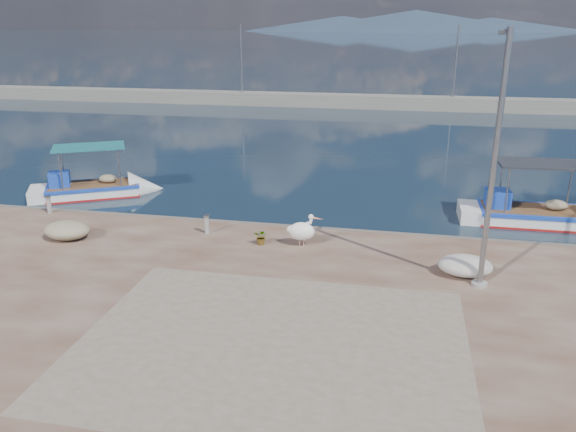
# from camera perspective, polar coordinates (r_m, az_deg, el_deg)

# --- Properties ---
(ground) EXTENTS (1400.00, 1400.00, 0.00)m
(ground) POSITION_cam_1_polar(r_m,az_deg,el_deg) (16.38, -2.69, -8.56)
(ground) COLOR #162635
(ground) RESTS_ON ground
(quay_patch) EXTENTS (9.00, 7.00, 0.01)m
(quay_patch) POSITION_cam_1_polar(r_m,az_deg,el_deg) (13.39, -1.68, -12.87)
(quay_patch) COLOR gray
(quay_patch) RESTS_ON quay
(breakwater) EXTENTS (120.00, 2.20, 7.50)m
(breakwater) POSITION_cam_1_polar(r_m,az_deg,el_deg) (54.63, 7.78, 11.46)
(breakwater) COLOR gray
(breakwater) RESTS_ON ground
(mountains) EXTENTS (370.00, 280.00, 22.00)m
(mountains) POSITION_cam_1_polar(r_m,az_deg,el_deg) (664.07, 12.28, 18.71)
(mountains) COLOR #28384C
(mountains) RESTS_ON ground
(boat_left) EXTENTS (5.85, 4.33, 2.72)m
(boat_left) POSITION_cam_1_polar(r_m,az_deg,el_deg) (27.57, -19.24, 2.41)
(boat_left) COLOR white
(boat_left) RESTS_ON ground
(boat_right) EXTENTS (6.01, 2.06, 2.88)m
(boat_right) POSITION_cam_1_polar(r_m,az_deg,el_deg) (24.48, 23.63, -0.13)
(boat_right) COLOR white
(boat_right) RESTS_ON ground
(pelican) EXTENTS (1.16, 0.56, 1.14)m
(pelican) POSITION_cam_1_polar(r_m,az_deg,el_deg) (18.67, 1.46, -1.51)
(pelican) COLOR tan
(pelican) RESTS_ON quay
(lamp_post) EXTENTS (0.44, 0.96, 7.00)m
(lamp_post) POSITION_cam_1_polar(r_m,az_deg,el_deg) (15.94, 20.09, 4.14)
(lamp_post) COLOR gray
(lamp_post) RESTS_ON quay
(bollard_near) EXTENTS (0.23, 0.23, 0.69)m
(bollard_near) POSITION_cam_1_polar(r_m,az_deg,el_deg) (20.03, -8.25, -0.75)
(bollard_near) COLOR gray
(bollard_near) RESTS_ON quay
(bollard_far) EXTENTS (0.23, 0.23, 0.69)m
(bollard_far) POSITION_cam_1_polar(r_m,az_deg,el_deg) (23.93, -23.13, 1.16)
(bollard_far) COLOR gray
(bollard_far) RESTS_ON quay
(potted_plant) EXTENTS (0.56, 0.51, 0.54)m
(potted_plant) POSITION_cam_1_polar(r_m,az_deg,el_deg) (18.90, -2.71, -2.13)
(potted_plant) COLOR #33722D
(potted_plant) RESTS_ON quay
(net_pile_d) EXTENTS (1.58, 1.19, 0.59)m
(net_pile_d) POSITION_cam_1_polar(r_m,az_deg,el_deg) (17.42, 17.55, -4.83)
(net_pile_d) COLOR silver
(net_pile_d) RESTS_ON quay
(net_pile_b) EXTENTS (1.58, 1.23, 0.62)m
(net_pile_b) POSITION_cam_1_polar(r_m,az_deg,el_deg) (20.83, -21.53, -1.35)
(net_pile_b) COLOR #C0B48F
(net_pile_b) RESTS_ON quay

